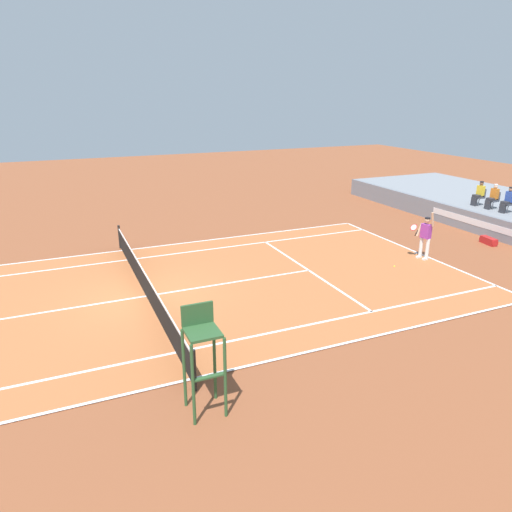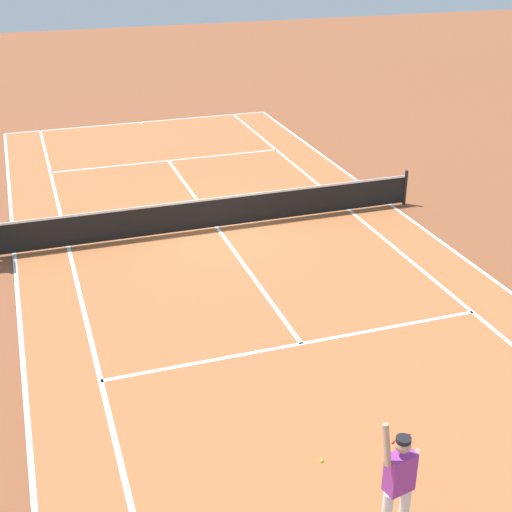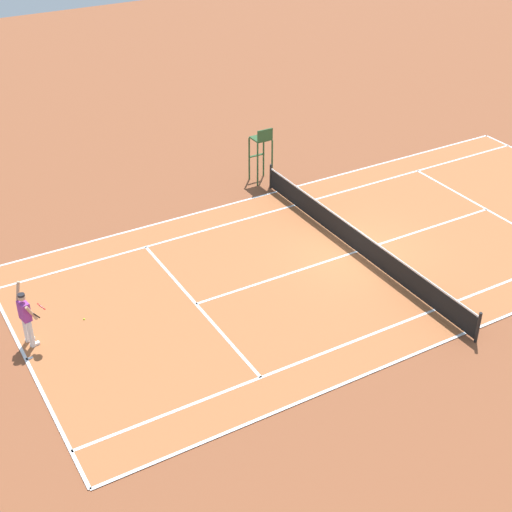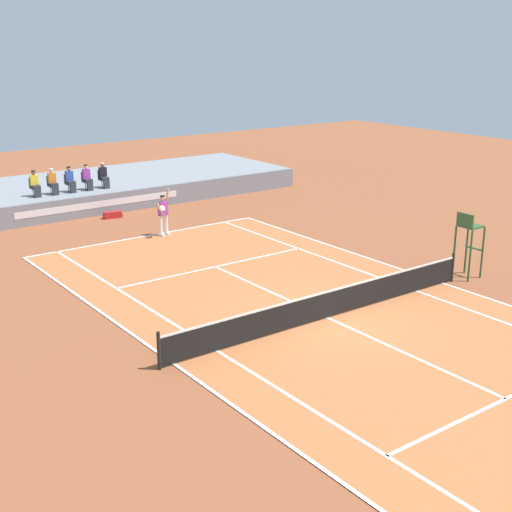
# 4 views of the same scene
# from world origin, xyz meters

# --- Properties ---
(ground_plane) EXTENTS (80.00, 80.00, 0.00)m
(ground_plane) POSITION_xyz_m (0.00, 0.00, 0.00)
(ground_plane) COLOR brown
(court) EXTENTS (11.08, 23.88, 0.03)m
(court) POSITION_xyz_m (0.00, 0.00, 0.01)
(court) COLOR #B76638
(court) RESTS_ON ground
(net) EXTENTS (11.98, 0.10, 1.07)m
(net) POSITION_xyz_m (0.00, 0.00, 0.52)
(net) COLOR black
(net) RESTS_ON ground
(tennis_player) EXTENTS (0.75, 0.73, 2.08)m
(tennis_player) POSITION_xyz_m (0.66, 11.55, 0.99)
(tennis_player) COLOR white
(tennis_player) RESTS_ON ground
(tennis_ball) EXTENTS (0.07, 0.07, 0.07)m
(tennis_ball) POSITION_xyz_m (1.01, 9.79, 0.03)
(tennis_ball) COLOR #D1E533
(tennis_ball) RESTS_ON ground
(umpire_chair) EXTENTS (0.77, 0.77, 2.44)m
(umpire_chair) POSITION_xyz_m (6.70, 0.00, 1.56)
(umpire_chair) COLOR #2D562D
(umpire_chair) RESTS_ON ground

